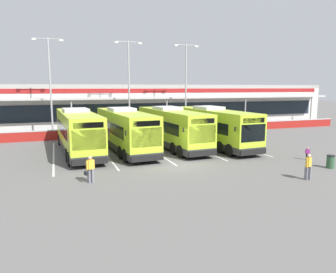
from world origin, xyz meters
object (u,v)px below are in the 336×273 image
Objects in this scene: litter_bin at (330,162)px; pedestrian_in_dark_coat at (308,166)px; lamp_post_west at (50,81)px; coach_bus_right_centre at (213,128)px; pedestrian_with_handbag at (90,169)px; coach_bus_centre at (171,128)px; pedestrian_child at (307,153)px; coach_bus_leftmost at (78,132)px; lamp_post_east at (186,82)px; coach_bus_left_centre at (125,131)px; lamp_post_centre at (129,82)px.

pedestrian_in_dark_coat is at bearing -154.45° from litter_bin.
pedestrian_in_dark_coat is 28.10m from lamp_post_west.
lamp_post_west is at bearing 122.27° from pedestrian_in_dark_coat.
coach_bus_right_centre is 18.94m from lamp_post_west.
coach_bus_centre is at bearing 47.23° from pedestrian_with_handbag.
coach_bus_centre is at bearing 132.94° from pedestrian_child.
pedestrian_child is at bearing -28.05° from coach_bus_leftmost.
litter_bin is at bearing -84.49° from lamp_post_east.
lamp_post_west is (-2.11, 10.17, 4.50)m from coach_bus_leftmost.
coach_bus_right_centre is 1.12× the size of lamp_post_west.
coach_bus_centre is at bearing 124.37° from litter_bin.
coach_bus_left_centre is 11.20m from lamp_post_centre.
pedestrian_child is at bearing -61.73° from lamp_post_centre.
lamp_post_west is at bearing 96.27° from pedestrian_with_handbag.
lamp_post_centre is (-9.90, 18.41, 5.75)m from pedestrian_child.
lamp_post_west is at bearing 176.10° from lamp_post_centre.
pedestrian_in_dark_coat is at bearing -56.15° from coach_bus_left_centre.
lamp_post_east reaches higher than pedestrian_in_dark_coat.
coach_bus_centre reaches higher than pedestrian_child.
lamp_post_west and lamp_post_east have the same top height.
lamp_post_west reaches higher than litter_bin.
pedestrian_child is 27.29m from lamp_post_west.
coach_bus_leftmost is 1.12× the size of lamp_post_east.
lamp_post_centre reaches higher than pedestrian_child.
pedestrian_in_dark_coat is at bearing -46.20° from coach_bus_leftmost.
pedestrian_with_handbag is at bearing -89.84° from coach_bus_leftmost.
coach_bus_leftmost is 1.12× the size of lamp_post_west.
pedestrian_with_handbag reaches higher than pedestrian_child.
pedestrian_with_handbag is (-12.44, -8.27, -0.93)m from coach_bus_right_centre.
litter_bin is at bearing -98.52° from pedestrian_child.
pedestrian_child is at bearing -45.46° from lamp_post_west.
lamp_post_west reaches higher than coach_bus_centre.
coach_bus_leftmost is 11.32m from lamp_post_west.
coach_bus_leftmost is 19.88m from litter_bin.
lamp_post_east is at bearing 60.59° from coach_bus_centre.
pedestrian_in_dark_coat is 0.15× the size of lamp_post_west.
coach_bus_left_centre is 8.49m from coach_bus_right_centre.
coach_bus_leftmost is 4.02m from coach_bus_left_centre.
coach_bus_leftmost is at bearing 90.16° from pedestrian_with_handbag.
coach_bus_right_centre is at bearing -61.46° from lamp_post_centre.
lamp_post_west reaches higher than pedestrian_child.
lamp_post_east is at bearing 45.13° from coach_bus_left_centre.
pedestrian_in_dark_coat is at bearing -57.73° from lamp_post_west.
lamp_post_east reaches higher than litter_bin.
lamp_post_centre is 23.77m from litter_bin.
coach_bus_centre is 7.58× the size of pedestrian_in_dark_coat.
coach_bus_centre is 12.22× the size of pedestrian_child.
coach_bus_leftmost is 1.00× the size of coach_bus_left_centre.
pedestrian_child is (16.57, 0.47, -0.32)m from pedestrian_with_handbag.
coach_bus_centre is 1.12× the size of lamp_post_east.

